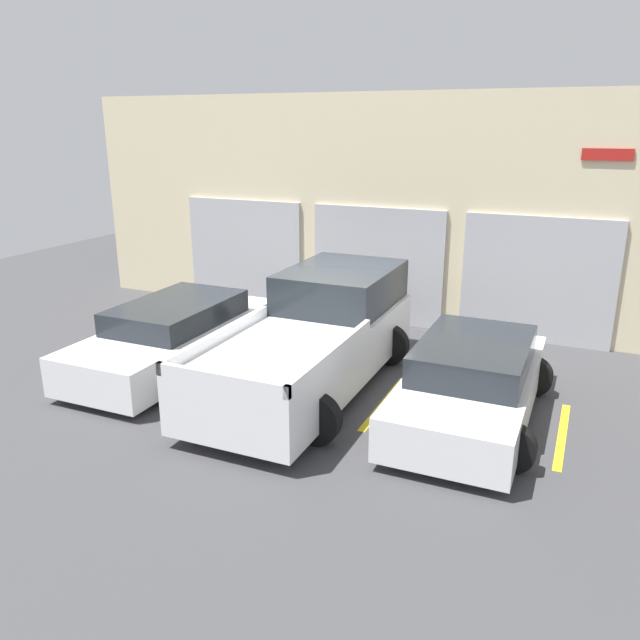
{
  "coord_description": "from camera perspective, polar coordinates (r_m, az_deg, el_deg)",
  "views": [
    {
      "loc": [
        4.17,
        -10.1,
        4.37
      ],
      "look_at": [
        0.0,
        -0.66,
        1.1
      ],
      "focal_mm": 35.0,
      "sensor_mm": 36.0,
      "label": 1
    }
  ],
  "objects": [
    {
      "name": "parking_stripe_far_left",
      "position": [
        12.95,
        -17.84,
        -3.01
      ],
      "size": [
        0.12,
        2.2,
        0.01
      ],
      "primitive_type": "cube",
      "color": "gold",
      "rests_on": "ground"
    },
    {
      "name": "parking_stripe_right",
      "position": [
        9.95,
        21.26,
        -9.75
      ],
      "size": [
        0.12,
        2.2,
        0.01
      ],
      "primitive_type": "cube",
      "color": "gold",
      "rests_on": "ground"
    },
    {
      "name": "pickup_truck",
      "position": [
        10.76,
        -0.36,
        -1.54
      ],
      "size": [
        2.54,
        5.42,
        1.82
      ],
      "color": "white",
      "rests_on": "ground"
    },
    {
      "name": "sedan_side",
      "position": [
        11.94,
        -13.06,
        -1.37
      ],
      "size": [
        2.19,
        4.6,
        1.23
      ],
      "color": "white",
      "rests_on": "ground"
    },
    {
      "name": "parking_stripe_centre",
      "position": [
        10.34,
        5.88,
        -7.51
      ],
      "size": [
        0.12,
        2.2,
        0.01
      ],
      "primitive_type": "cube",
      "color": "gold",
      "rests_on": "ground"
    },
    {
      "name": "shophouse_building",
      "position": [
        14.16,
        6.55,
        9.7
      ],
      "size": [
        15.38,
        0.68,
        5.01
      ],
      "color": "beige",
      "rests_on": "ground"
    },
    {
      "name": "sedan_white",
      "position": [
        9.84,
        13.67,
        -5.55
      ],
      "size": [
        2.23,
        4.24,
        1.24
      ],
      "color": "white",
      "rests_on": "ground"
    },
    {
      "name": "ground_plane",
      "position": [
        11.77,
        1.31,
        -4.21
      ],
      "size": [
        28.0,
        28.0,
        0.0
      ],
      "primitive_type": "plane",
      "color": "#3D3D3F"
    },
    {
      "name": "parking_stripe_left",
      "position": [
        11.39,
        -7.37,
        -5.12
      ],
      "size": [
        0.12,
        2.2,
        0.01
      ],
      "primitive_type": "cube",
      "color": "gold",
      "rests_on": "ground"
    }
  ]
}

